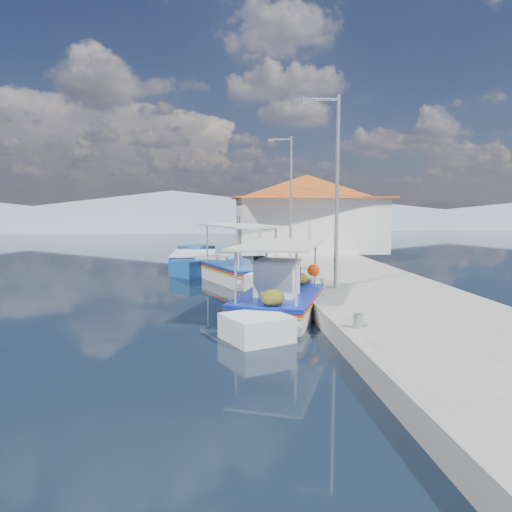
{
  "coord_description": "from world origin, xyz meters",
  "views": [
    {
      "loc": [
        0.73,
        -12.88,
        3.12
      ],
      "look_at": [
        2.26,
        4.29,
        1.3
      ],
      "focal_mm": 33.75,
      "sensor_mm": 36.0,
      "label": 1
    }
  ],
  "objects": [
    {
      "name": "bollards",
      "position": [
        3.8,
        5.25,
        0.65
      ],
      "size": [
        0.2,
        17.2,
        0.3
      ],
      "color": "#A5A8AD",
      "rests_on": "quay"
    },
    {
      "name": "ground",
      "position": [
        0.0,
        0.0,
        0.0
      ],
      "size": [
        160.0,
        160.0,
        0.0
      ],
      "primitive_type": "plane",
      "color": "black",
      "rests_on": "ground"
    },
    {
      "name": "harbor_building",
      "position": [
        6.2,
        15.0,
        2.78
      ],
      "size": [
        10.49,
        10.49,
        4.4
      ],
      "color": "silver",
      "rests_on": "quay"
    },
    {
      "name": "caique_blue_hull",
      "position": [
        -0.23,
        10.8,
        0.33
      ],
      "size": [
        2.12,
        6.89,
        1.23
      ],
      "rotation": [
        0.0,
        0.0,
        0.02
      ],
      "color": "#1B56A4",
      "rests_on": "ground"
    },
    {
      "name": "mountain_ridge",
      "position": [
        6.54,
        56.0,
        2.04
      ],
      "size": [
        171.4,
        96.0,
        5.5
      ],
      "color": "gray",
      "rests_on": "ground"
    },
    {
      "name": "lamp_post_near",
      "position": [
        4.51,
        2.0,
        3.85
      ],
      "size": [
        1.21,
        0.14,
        6.0
      ],
      "color": "#A5A8AD",
      "rests_on": "quay"
    },
    {
      "name": "quay",
      "position": [
        5.9,
        6.0,
        0.25
      ],
      "size": [
        5.0,
        44.0,
        0.5
      ],
      "primitive_type": "cube",
      "color": "#A19E96",
      "rests_on": "ground"
    },
    {
      "name": "caique_green_canopy",
      "position": [
        1.83,
        6.62,
        0.39
      ],
      "size": [
        3.72,
        6.41,
        2.59
      ],
      "rotation": [
        0.0,
        0.0,
        -0.39
      ],
      "color": "silver",
      "rests_on": "ground"
    },
    {
      "name": "lamp_post_far",
      "position": [
        4.51,
        11.0,
        3.85
      ],
      "size": [
        1.21,
        0.14,
        6.0
      ],
      "color": "#A5A8AD",
      "rests_on": "quay"
    },
    {
      "name": "main_caique",
      "position": [
        2.53,
        0.36,
        0.44
      ],
      "size": [
        3.55,
        6.5,
        2.28
      ],
      "rotation": [
        0.0,
        0.0,
        0.35
      ],
      "color": "silver",
      "rests_on": "ground"
    }
  ]
}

